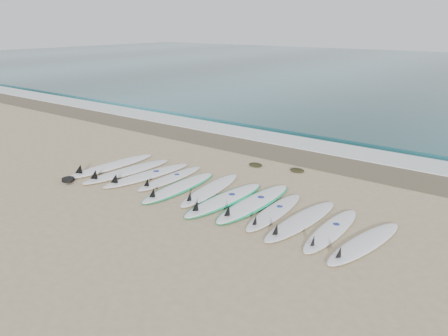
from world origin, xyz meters
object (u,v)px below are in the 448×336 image
Objects in this scene: surfboard_0 at (110,166)px; leash_coil at (68,180)px; surfboard_11 at (363,243)px; surfboard_6 at (224,200)px.

surfboard_0 reaches higher than leash_coil.
surfboard_0 is 1.20× the size of surfboard_11.
leash_coil is (-7.37, -1.27, -0.00)m from surfboard_11.
leash_coil is at bearing -86.35° from surfboard_0.
surfboard_11 is 7.48m from leash_coil.
surfboard_6 is at bearing 2.65° from surfboard_0.
surfboard_0 is 6.34× the size of leash_coil.
surfboard_11 is (7.40, -0.11, -0.01)m from surfboard_0.
surfboard_6 reaches higher than leash_coil.
surfboard_0 is at bearing -171.11° from surfboard_11.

